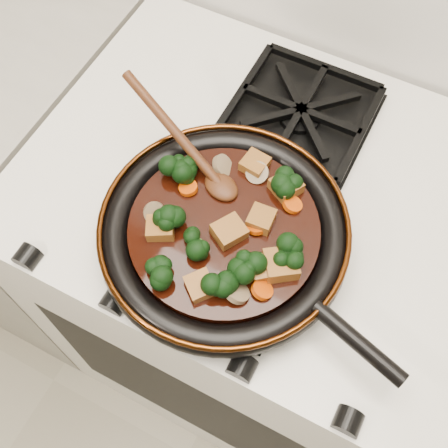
% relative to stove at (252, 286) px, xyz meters
% --- Properties ---
extents(stove, '(0.76, 0.60, 0.90)m').
position_rel_stove_xyz_m(stove, '(0.00, 0.00, 0.00)').
color(stove, silver).
rests_on(stove, ground).
extents(burner_grate_front, '(0.23, 0.23, 0.03)m').
position_rel_stove_xyz_m(burner_grate_front, '(0.00, -0.14, 0.46)').
color(burner_grate_front, black).
rests_on(burner_grate_front, stove).
extents(burner_grate_back, '(0.23, 0.23, 0.03)m').
position_rel_stove_xyz_m(burner_grate_back, '(0.00, 0.14, 0.46)').
color(burner_grate_back, black).
rests_on(burner_grate_back, stove).
extents(skillet, '(0.47, 0.36, 0.05)m').
position_rel_stove_xyz_m(skillet, '(-0.00, -0.13, 0.49)').
color(skillet, black).
rests_on(skillet, burner_grate_front).
extents(braising_sauce, '(0.27, 0.27, 0.02)m').
position_rel_stove_xyz_m(braising_sauce, '(-0.00, -0.13, 0.50)').
color(braising_sauce, black).
rests_on(braising_sauce, skillet).
extents(tofu_cube_0, '(0.05, 0.05, 0.02)m').
position_rel_stove_xyz_m(tofu_cube_0, '(-0.08, -0.17, 0.52)').
color(tofu_cube_0, brown).
rests_on(tofu_cube_0, braising_sauce).
extents(tofu_cube_1, '(0.05, 0.06, 0.03)m').
position_rel_stove_xyz_m(tofu_cube_1, '(0.01, -0.14, 0.52)').
color(tofu_cube_1, brown).
rests_on(tofu_cube_1, braising_sauce).
extents(tofu_cube_2, '(0.05, 0.05, 0.02)m').
position_rel_stove_xyz_m(tofu_cube_2, '(0.01, -0.22, 0.52)').
color(tofu_cube_2, brown).
rests_on(tofu_cube_2, braising_sauce).
extents(tofu_cube_3, '(0.06, 0.06, 0.03)m').
position_rel_stove_xyz_m(tofu_cube_3, '(0.09, -0.15, 0.52)').
color(tofu_cube_3, brown).
rests_on(tofu_cube_3, braising_sauce).
extents(tofu_cube_4, '(0.05, 0.05, 0.03)m').
position_rel_stove_xyz_m(tofu_cube_4, '(0.05, -0.03, 0.52)').
color(tofu_cube_4, brown).
rests_on(tofu_cube_4, braising_sauce).
extents(tofu_cube_5, '(0.04, 0.04, 0.02)m').
position_rel_stove_xyz_m(tofu_cube_5, '(0.04, -0.10, 0.52)').
color(tofu_cube_5, brown).
rests_on(tofu_cube_5, braising_sauce).
extents(tofu_cube_6, '(0.05, 0.05, 0.02)m').
position_rel_stove_xyz_m(tofu_cube_6, '(0.07, -0.16, 0.52)').
color(tofu_cube_6, brown).
rests_on(tofu_cube_6, braising_sauce).
extents(tofu_cube_7, '(0.04, 0.04, 0.02)m').
position_rel_stove_xyz_m(tofu_cube_7, '(-0.01, -0.02, 0.52)').
color(tofu_cube_7, brown).
rests_on(tofu_cube_7, braising_sauce).
extents(broccoli_floret_0, '(0.09, 0.08, 0.07)m').
position_rel_stove_xyz_m(broccoli_floret_0, '(0.10, -0.13, 0.52)').
color(broccoli_floret_0, black).
rests_on(broccoli_floret_0, braising_sauce).
extents(broccoli_floret_1, '(0.07, 0.07, 0.07)m').
position_rel_stove_xyz_m(broccoli_floret_1, '(-0.10, -0.07, 0.52)').
color(broccoli_floret_1, black).
rests_on(broccoli_floret_1, braising_sauce).
extents(broccoli_floret_2, '(0.09, 0.09, 0.06)m').
position_rel_stove_xyz_m(broccoli_floret_2, '(-0.05, -0.23, 0.52)').
color(broccoli_floret_2, black).
rests_on(broccoli_floret_2, braising_sauce).
extents(broccoli_floret_3, '(0.09, 0.10, 0.08)m').
position_rel_stove_xyz_m(broccoli_floret_3, '(-0.10, -0.08, 0.52)').
color(broccoli_floret_3, black).
rests_on(broccoli_floret_3, braising_sauce).
extents(broccoli_floret_4, '(0.08, 0.09, 0.07)m').
position_rel_stove_xyz_m(broccoli_floret_4, '(0.05, -0.04, 0.52)').
color(broccoli_floret_4, black).
rests_on(broccoli_floret_4, braising_sauce).
extents(broccoli_floret_5, '(0.09, 0.08, 0.07)m').
position_rel_stove_xyz_m(broccoli_floret_5, '(0.04, -0.21, 0.52)').
color(broccoli_floret_5, black).
rests_on(broccoli_floret_5, braising_sauce).
extents(broccoli_floret_6, '(0.08, 0.08, 0.08)m').
position_rel_stove_xyz_m(broccoli_floret_6, '(-0.08, -0.16, 0.52)').
color(broccoli_floret_6, black).
rests_on(broccoli_floret_6, braising_sauce).
extents(broccoli_floret_7, '(0.08, 0.09, 0.08)m').
position_rel_stove_xyz_m(broccoli_floret_7, '(0.06, -0.17, 0.52)').
color(broccoli_floret_7, black).
rests_on(broccoli_floret_7, braising_sauce).
extents(broccoli_floret_8, '(0.07, 0.07, 0.06)m').
position_rel_stove_xyz_m(broccoli_floret_8, '(-0.02, -0.17, 0.52)').
color(broccoli_floret_8, black).
rests_on(broccoli_floret_8, braising_sauce).
extents(carrot_coin_0, '(0.03, 0.03, 0.01)m').
position_rel_stove_xyz_m(carrot_coin_0, '(-0.08, -0.10, 0.51)').
color(carrot_coin_0, '#CC4205').
rests_on(carrot_coin_0, braising_sauce).
extents(carrot_coin_1, '(0.03, 0.03, 0.02)m').
position_rel_stove_xyz_m(carrot_coin_1, '(0.04, -0.11, 0.51)').
color(carrot_coin_1, '#CC4205').
rests_on(carrot_coin_1, braising_sauce).
extents(carrot_coin_2, '(0.03, 0.03, 0.02)m').
position_rel_stove_xyz_m(carrot_coin_2, '(0.05, -0.17, 0.51)').
color(carrot_coin_2, '#CC4205').
rests_on(carrot_coin_2, braising_sauce).
extents(carrot_coin_3, '(0.03, 0.03, 0.02)m').
position_rel_stove_xyz_m(carrot_coin_3, '(0.08, -0.19, 0.51)').
color(carrot_coin_3, '#CC4205').
rests_on(carrot_coin_3, braising_sauce).
extents(carrot_coin_4, '(0.03, 0.03, 0.02)m').
position_rel_stove_xyz_m(carrot_coin_4, '(0.07, -0.05, 0.51)').
color(carrot_coin_4, '#CC4205').
rests_on(carrot_coin_4, braising_sauce).
extents(mushroom_slice_0, '(0.04, 0.04, 0.03)m').
position_rel_stove_xyz_m(mushroom_slice_0, '(-0.05, -0.04, 0.52)').
color(mushroom_slice_0, '#7D6648').
rests_on(mushroom_slice_0, braising_sauce).
extents(mushroom_slice_1, '(0.04, 0.04, 0.03)m').
position_rel_stove_xyz_m(mushroom_slice_1, '(-0.10, -0.16, 0.52)').
color(mushroom_slice_1, '#7D6648').
rests_on(mushroom_slice_1, braising_sauce).
extents(mushroom_slice_2, '(0.03, 0.03, 0.02)m').
position_rel_stove_xyz_m(mushroom_slice_2, '(-0.00, -0.03, 0.52)').
color(mushroom_slice_2, '#7D6648').
rests_on(mushroom_slice_2, braising_sauce).
extents(mushroom_slice_3, '(0.05, 0.05, 0.03)m').
position_rel_stove_xyz_m(mushroom_slice_3, '(0.06, -0.21, 0.52)').
color(mushroom_slice_3, '#7D6648').
rests_on(mushroom_slice_3, braising_sauce).
extents(wooden_spoon, '(0.14, 0.07, 0.21)m').
position_rel_stove_xyz_m(wooden_spoon, '(-0.09, -0.06, 0.53)').
color(wooden_spoon, '#44210E').
rests_on(wooden_spoon, braising_sauce).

